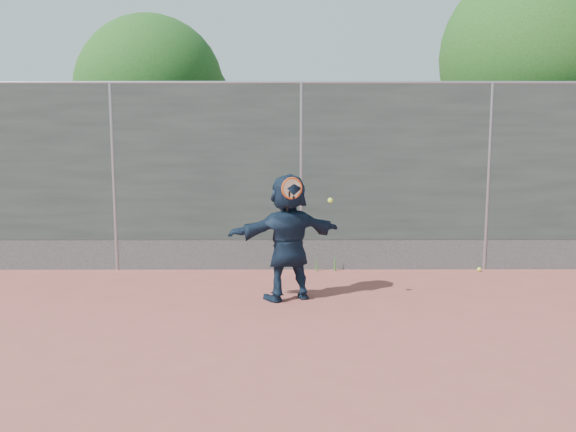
{
  "coord_description": "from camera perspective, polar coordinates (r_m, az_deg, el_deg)",
  "views": [
    {
      "loc": [
        -0.24,
        -6.73,
        2.43
      ],
      "look_at": [
        -0.21,
        1.77,
        1.15
      ],
      "focal_mm": 40.0,
      "sensor_mm": 36.0,
      "label": 1
    }
  ],
  "objects": [
    {
      "name": "ball_ground",
      "position": [
        10.82,
        16.63,
        -4.57
      ],
      "size": [
        0.07,
        0.07,
        0.07
      ],
      "primitive_type": "sphere",
      "color": "#CAF035",
      "rests_on": "ground"
    },
    {
      "name": "weed_clump",
      "position": [
        10.39,
        2.79,
        -4.19
      ],
      "size": [
        0.68,
        0.07,
        0.3
      ],
      "color": "#387226",
      "rests_on": "ground"
    },
    {
      "name": "player",
      "position": [
        8.65,
        0.0,
        -1.88
      ],
      "size": [
        1.67,
        1.05,
        1.72
      ],
      "primitive_type": "imported",
      "rotation": [
        0.0,
        0.0,
        3.51
      ],
      "color": "#132135",
      "rests_on": "ground"
    },
    {
      "name": "tree_left",
      "position": [
        13.55,
        -11.47,
        10.58
      ],
      "size": [
        3.15,
        3.0,
        4.53
      ],
      "color": "#382314",
      "rests_on": "ground"
    },
    {
      "name": "tree_right",
      "position": [
        13.46,
        21.83,
        12.51
      ],
      "size": [
        3.78,
        3.6,
        5.39
      ],
      "color": "#382314",
      "rests_on": "ground"
    },
    {
      "name": "ground",
      "position": [
        7.16,
        1.8,
        -11.25
      ],
      "size": [
        80.0,
        80.0,
        0.0
      ],
      "primitive_type": "plane",
      "color": "#9E4C42",
      "rests_on": "ground"
    },
    {
      "name": "fence",
      "position": [
        10.27,
        1.17,
        3.85
      ],
      "size": [
        20.0,
        0.06,
        3.03
      ],
      "color": "#38423D",
      "rests_on": "ground"
    },
    {
      "name": "swing_action",
      "position": [
        8.35,
        0.67,
        2.25
      ],
      "size": [
        0.67,
        0.16,
        0.51
      ],
      "color": "#CF4713",
      "rests_on": "ground"
    }
  ]
}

